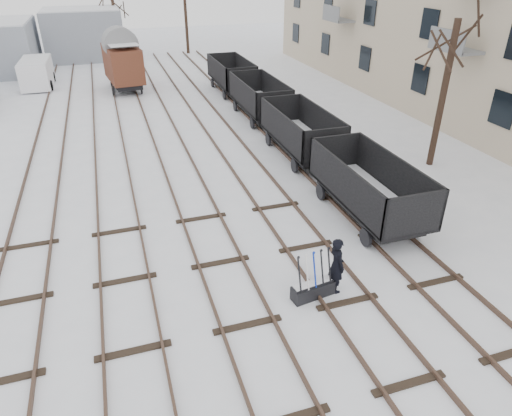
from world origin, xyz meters
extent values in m
plane|color=white|center=(0.00, 0.00, 0.00)|extent=(120.00, 120.00, 0.00)
cube|color=black|center=(-6.72, 14.00, 0.07)|extent=(0.07, 52.00, 0.15)
cube|color=black|center=(-5.28, 14.00, 0.07)|extent=(0.07, 52.00, 0.15)
cube|color=black|center=(-6.00, 2.00, 0.03)|extent=(1.90, 0.20, 0.08)
cube|color=black|center=(-3.72, 14.00, 0.07)|extent=(0.07, 52.00, 0.15)
cube|color=black|center=(-2.28, 14.00, 0.07)|extent=(0.07, 52.00, 0.15)
cube|color=black|center=(-3.00, 2.00, 0.03)|extent=(1.90, 0.20, 0.08)
cube|color=black|center=(-0.72, 14.00, 0.07)|extent=(0.07, 52.00, 0.15)
cube|color=black|center=(0.72, 14.00, 0.07)|extent=(0.07, 52.00, 0.15)
cube|color=black|center=(0.00, 2.00, 0.03)|extent=(1.90, 0.20, 0.08)
cube|color=black|center=(2.28, 14.00, 0.07)|extent=(0.07, 52.00, 0.15)
cube|color=black|center=(3.72, 14.00, 0.07)|extent=(0.07, 52.00, 0.15)
cube|color=black|center=(3.00, 2.00, 0.03)|extent=(1.90, 0.20, 0.08)
cube|color=black|center=(5.28, 14.00, 0.07)|extent=(0.07, 52.00, 0.15)
cube|color=black|center=(6.72, 14.00, 0.07)|extent=(0.07, 52.00, 0.15)
cube|color=black|center=(6.00, 2.00, 0.03)|extent=(1.90, 0.20, 0.08)
cube|color=gray|center=(-4.00, 40.00, 2.20)|extent=(7.00, 6.00, 4.40)
cube|color=silver|center=(-4.00, 40.00, 4.45)|extent=(6.86, 5.88, 0.10)
cube|color=black|center=(2.16, 0.57, 0.22)|extent=(1.35, 0.61, 0.44)
cube|color=black|center=(2.16, 0.57, 0.46)|extent=(1.33, 0.50, 0.06)
cube|color=silver|center=(2.16, 0.57, 0.50)|extent=(1.28, 0.45, 0.03)
cylinder|color=black|center=(1.67, 0.50, 0.95)|extent=(0.10, 0.32, 1.08)
cylinder|color=silver|center=(1.92, 0.53, 0.95)|extent=(0.10, 0.32, 1.08)
cylinder|color=#0C279D|center=(2.16, 0.57, 0.95)|extent=(0.10, 0.32, 1.08)
cylinder|color=black|center=(2.41, 0.61, 0.95)|extent=(0.10, 0.32, 1.08)
cylinder|color=black|center=(2.66, 0.65, 0.95)|extent=(0.10, 0.32, 1.08)
imported|color=black|center=(2.91, 0.67, 0.89)|extent=(0.46, 0.67, 1.77)
cube|color=black|center=(6.00, 4.27, 0.61)|extent=(1.80, 4.95, 0.38)
cube|color=black|center=(6.00, 4.27, 0.80)|extent=(2.25, 5.63, 0.11)
cube|color=black|center=(4.92, 4.27, 1.55)|extent=(0.09, 5.63, 1.50)
cube|color=black|center=(7.08, 4.27, 1.55)|extent=(0.09, 5.63, 1.50)
cube|color=silver|center=(6.00, 4.27, 0.89)|extent=(2.03, 5.40, 0.06)
cylinder|color=black|center=(4.97, 2.47, 0.33)|extent=(0.11, 0.66, 0.66)
cylinder|color=black|center=(7.03, 6.07, 0.33)|extent=(0.11, 0.66, 0.66)
cube|color=black|center=(6.00, 10.67, 0.61)|extent=(1.80, 4.95, 0.38)
cube|color=black|center=(6.00, 10.67, 0.80)|extent=(2.25, 5.63, 0.11)
cube|color=black|center=(4.92, 10.67, 1.55)|extent=(0.09, 5.63, 1.50)
cube|color=black|center=(7.08, 10.67, 1.55)|extent=(0.09, 5.63, 1.50)
cube|color=silver|center=(6.00, 10.67, 0.89)|extent=(2.03, 5.40, 0.06)
cylinder|color=black|center=(4.97, 8.87, 0.33)|extent=(0.11, 0.66, 0.66)
cylinder|color=black|center=(7.03, 12.47, 0.33)|extent=(0.11, 0.66, 0.66)
cube|color=black|center=(6.00, 17.07, 0.61)|extent=(1.80, 4.95, 0.38)
cube|color=black|center=(6.00, 17.07, 0.80)|extent=(2.25, 5.63, 0.11)
cube|color=black|center=(4.92, 17.07, 1.55)|extent=(0.09, 5.63, 1.50)
cube|color=black|center=(7.08, 17.07, 1.55)|extent=(0.09, 5.63, 1.50)
cube|color=silver|center=(6.00, 17.07, 0.89)|extent=(2.03, 5.40, 0.06)
cylinder|color=black|center=(4.97, 15.27, 0.33)|extent=(0.11, 0.66, 0.66)
cylinder|color=black|center=(7.03, 18.87, 0.33)|extent=(0.11, 0.66, 0.66)
cube|color=black|center=(6.00, 23.47, 0.61)|extent=(1.80, 4.95, 0.38)
cube|color=black|center=(6.00, 23.47, 0.80)|extent=(2.25, 5.63, 0.11)
cube|color=black|center=(4.92, 23.47, 1.55)|extent=(0.09, 5.63, 1.50)
cube|color=black|center=(7.08, 23.47, 1.55)|extent=(0.09, 5.63, 1.50)
cube|color=silver|center=(6.00, 23.47, 0.89)|extent=(2.03, 5.40, 0.06)
cylinder|color=black|center=(4.97, 21.67, 0.33)|extent=(0.11, 0.66, 0.66)
cylinder|color=black|center=(7.03, 25.27, 0.33)|extent=(0.11, 0.66, 0.66)
cube|color=black|center=(-1.33, 26.34, 0.59)|extent=(2.18, 4.14, 0.36)
cube|color=#4B2716|center=(-1.33, 26.34, 1.94)|extent=(2.67, 4.72, 2.34)
cube|color=silver|center=(-1.33, 26.34, 3.42)|extent=(2.43, 4.48, 0.04)
cylinder|color=black|center=(-2.32, 24.90, 0.32)|extent=(0.11, 0.63, 0.63)
cylinder|color=black|center=(-0.34, 27.78, 0.32)|extent=(0.11, 0.63, 0.63)
cube|color=white|center=(-7.54, 29.46, 1.04)|extent=(2.07, 4.63, 1.88)
cube|color=silver|center=(-7.54, 29.46, 2.00)|extent=(2.01, 4.52, 0.04)
cylinder|color=black|center=(-8.48, 28.00, 0.37)|extent=(0.23, 0.73, 0.73)
cylinder|color=black|center=(-6.60, 30.92, 0.37)|extent=(0.23, 0.73, 0.73)
cylinder|color=black|center=(11.49, 7.74, 3.25)|extent=(0.30, 0.30, 6.49)
cylinder|color=black|center=(-0.93, 41.69, 2.76)|extent=(0.30, 0.30, 5.53)
cylinder|color=black|center=(5.78, 39.52, 4.62)|extent=(0.30, 0.30, 9.24)
camera|label=1|loc=(-2.62, -8.82, 8.72)|focal=32.00mm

